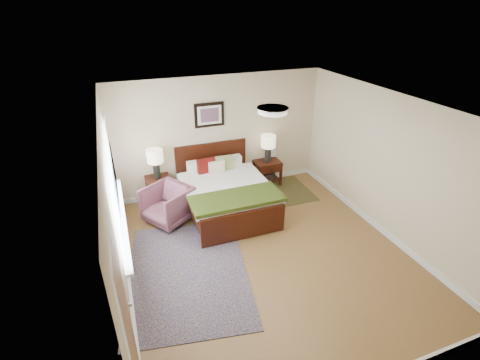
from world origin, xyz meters
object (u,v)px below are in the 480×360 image
Objects in this scene: nightstand_left at (158,184)px; lamp_right at (268,144)px; bed at (225,189)px; nightstand_right at (267,170)px; armchair at (168,205)px; rug_persian at (188,272)px; lamp_left at (155,159)px.

nightstand_left is 2.51m from lamp_right.
bed reaches higher than nightstand_right.
nightstand_left is 0.96× the size of lamp_right.
nightstand_left is at bearing 150.98° from armchair.
lamp_right is (1.25, 0.77, 0.49)m from bed.
rug_persian is at bearing -136.31° from lamp_right.
lamp_right is at bearing 73.40° from armchair.
rug_persian is (0.07, -2.28, -1.01)m from lamp_left.
nightstand_right is at bearing -90.00° from lamp_right.
nightstand_right is 2.50m from armchair.
lamp_right is at bearing 31.44° from bed.
armchair reaches higher than nightstand_left.
rug_persian is at bearing -88.31° from lamp_left.
nightstand_right is at bearing 0.17° from nightstand_left.
armchair is (0.05, -0.71, -0.11)m from nightstand_left.
lamp_left is 0.98m from armchair.
rug_persian is at bearing -88.29° from nightstand_left.
bed is 1.41m from nightstand_left.
lamp_left is 0.24× the size of rug_persian.
armchair is at bearing -163.44° from nightstand_right.
nightstand_right is (1.25, 0.75, -0.15)m from bed.
lamp_right reaches higher than nightstand_left.
armchair is 0.31× the size of rug_persian.
bed is at bearing -148.56° from lamp_right.
lamp_right reaches higher than rug_persian.
nightstand_left is at bearing 101.56° from rug_persian.
nightstand_left is at bearing -90.00° from lamp_left.
lamp_left is 1.00× the size of lamp_right.
bed is 3.32× the size of lamp_left.
nightstand_right is at bearing 73.10° from armchair.
nightstand_left is 0.72m from armchair.
nightstand_right is 0.22× the size of rug_persian.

